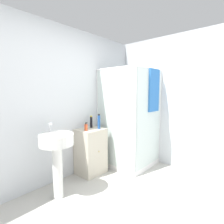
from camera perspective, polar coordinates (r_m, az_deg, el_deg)
name	(u,v)px	position (r m, az deg, el deg)	size (l,w,h in m)	color
wall_back	(61,104)	(2.96, -16.25, 2.49)	(6.40, 0.06, 2.50)	silver
wall_right	(203,103)	(3.39, 27.65, 2.49)	(0.06, 6.40, 2.50)	silver
shower_enclosure	(131,140)	(3.49, 6.14, -9.03)	(0.91, 0.94, 1.88)	white
vanity_cabinet	(91,151)	(3.20, -6.96, -12.55)	(0.47, 0.42, 0.80)	beige
sink	(57,149)	(2.51, -17.57, -11.47)	(0.45, 0.45, 1.03)	white
soap_dispenser	(86,127)	(2.97, -8.48, -4.93)	(0.05, 0.06, 0.14)	#E5562D
shampoo_bottle_tall_black	(91,122)	(3.17, -6.82, -3.22)	(0.04, 0.04, 0.22)	black
shampoo_bottle_blue	(99,122)	(3.07, -4.29, -3.16)	(0.05, 0.05, 0.26)	#1E4C93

